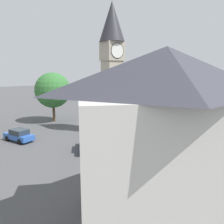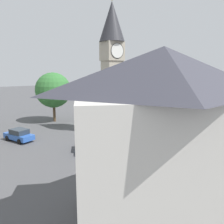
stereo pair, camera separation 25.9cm
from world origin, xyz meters
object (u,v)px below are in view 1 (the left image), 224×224
clock_tower (112,58)px  tree (53,90)px  car_silver_kerb (196,126)px  pedestrian (108,110)px  car_white_side (126,115)px  car_blue_kerb (87,144)px  car_black_far (19,135)px  car_red_corner (148,122)px  building_corner_back (163,137)px  road_sign (106,110)px

clock_tower → tree: 12.89m
car_silver_kerb → pedestrian: (-4.87, 16.73, 0.25)m
car_white_side → pedestrian: pedestrian is taller
pedestrian → tree: bearing=178.2°
car_blue_kerb → car_black_far: (-5.73, 7.58, 0.00)m
car_red_corner → pedestrian: (-0.61, 11.04, 0.25)m
building_corner_back → car_white_side: bearing=58.1°
car_silver_kerb → tree: tree is taller
car_white_side → car_black_far: (-18.67, -2.96, 0.00)m
car_silver_kerb → car_white_side: size_ratio=1.07×
road_sign → tree: bearing=153.7°
car_white_side → car_black_far: size_ratio=0.92×
tree → clock_tower: bearing=-65.7°
clock_tower → car_blue_kerb: 12.55m
building_corner_back → car_red_corner: bearing=50.1°
clock_tower → car_white_side: size_ratio=4.34×
tree → building_corner_back: building_corner_back is taller
car_red_corner → road_sign: road_sign is taller
car_blue_kerb → road_sign: size_ratio=1.59×
car_blue_kerb → car_white_side: bearing=39.2°
car_red_corner → pedestrian: pedestrian is taller
car_red_corner → building_corner_back: 22.82m
road_sign → pedestrian: bearing=53.6°
pedestrian → road_sign: 4.56m
car_red_corner → car_black_far: bearing=170.0°
car_red_corner → building_corner_back: size_ratio=0.38×
pedestrian → road_sign: bearing=-126.4°
car_white_side → car_red_corner: bearing=-91.9°
car_silver_kerb → tree: (-15.50, 17.07, 4.61)m
car_red_corner → tree: bearing=134.6°
pedestrian → car_black_far: bearing=-156.4°
car_black_far → pedestrian: 19.48m
clock_tower → car_blue_kerb: size_ratio=4.01×
car_silver_kerb → road_sign: size_ratio=1.58×
car_blue_kerb → car_black_far: 9.51m
clock_tower → car_white_side: (6.56, 5.65, -9.64)m
clock_tower → car_silver_kerb: clock_tower is taller
car_silver_kerb → tree: size_ratio=0.53×
car_blue_kerb → car_black_far: same height
car_blue_kerb → building_corner_back: bearing=-97.2°
building_corner_back → tree: bearing=83.8°
clock_tower → tree: (-4.88, 10.82, -5.03)m
tree → road_sign: size_ratio=2.98×
road_sign → clock_tower: bearing=-114.2°
building_corner_back → pedestrian: bearing=64.0°
car_black_far → building_corner_back: building_corner_back is taller
car_blue_kerb → car_red_corner: size_ratio=1.04×
clock_tower → car_white_side: clock_tower is taller
clock_tower → car_silver_kerb: size_ratio=4.05×
car_blue_kerb → car_red_corner: (12.73, 4.32, 0.00)m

